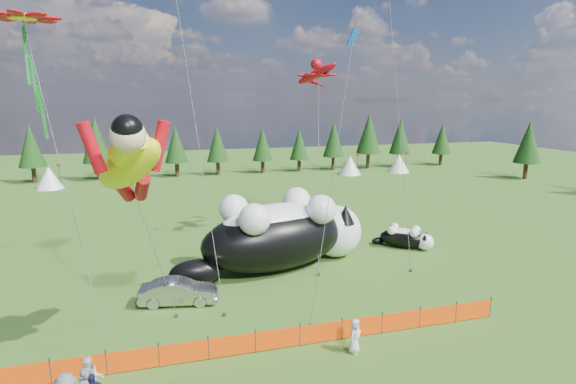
% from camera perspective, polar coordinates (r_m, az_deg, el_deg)
% --- Properties ---
extents(ground, '(160.00, 160.00, 0.00)m').
position_cam_1_polar(ground, '(23.40, -3.19, -15.68)').
color(ground, '#11390A').
rests_on(ground, ground).
extents(safety_fence, '(22.06, 0.06, 1.10)m').
position_cam_1_polar(safety_fence, '(20.59, -1.29, -18.14)').
color(safety_fence, '#262626').
rests_on(safety_fence, ground).
extents(tree_line, '(90.00, 4.00, 8.00)m').
position_cam_1_polar(tree_line, '(65.83, -11.84, 5.46)').
color(tree_line, black).
rests_on(tree_line, ground).
extents(festival_tents, '(50.00, 3.20, 2.80)m').
position_cam_1_polar(festival_tents, '(62.97, -1.36, 3.05)').
color(festival_tents, white).
rests_on(festival_tents, ground).
extents(cat_large, '(13.29, 7.18, 4.88)m').
position_cam_1_polar(cat_large, '(29.13, -0.52, -5.18)').
color(cat_large, black).
rests_on(cat_large, ground).
extents(cat_small, '(3.80, 3.43, 1.65)m').
position_cam_1_polar(cat_small, '(34.41, 14.73, -5.60)').
color(cat_small, black).
rests_on(cat_small, ground).
extents(car, '(4.28, 2.09, 1.35)m').
position_cam_1_polar(car, '(25.25, -13.74, -12.20)').
color(car, '#B1B0B5').
rests_on(car, ground).
extents(spectator_b, '(0.97, 0.66, 1.85)m').
position_cam_1_polar(spectator_b, '(18.66, -23.77, -21.13)').
color(spectator_b, silver).
rests_on(spectator_b, ground).
extents(spectator_e, '(0.89, 0.86, 1.54)m').
position_cam_1_polar(spectator_e, '(20.47, 8.48, -17.62)').
color(spectator_e, silver).
rests_on(spectator_e, ground).
extents(superhero_kite, '(6.55, 6.67, 10.83)m').
position_cam_1_polar(superhero_kite, '(18.71, -19.57, 3.32)').
color(superhero_kite, '#FAEA0D').
rests_on(superhero_kite, ground).
extents(gecko_kite, '(5.18, 10.95, 14.99)m').
position_cam_1_polar(gecko_kite, '(34.69, 3.66, 14.75)').
color(gecko_kite, '#B40915').
rests_on(gecko_kite, ground).
extents(flower_kite, '(4.35, 4.92, 14.42)m').
position_cam_1_polar(flower_kite, '(21.82, -30.61, 18.13)').
color(flower_kite, '#B40915').
rests_on(flower_kite, ground).
extents(diamond_kite_a, '(2.02, 7.31, 18.42)m').
position_cam_1_polar(diamond_kite_a, '(28.23, -13.95, 22.37)').
color(diamond_kite_a, blue).
rests_on(diamond_kite_a, ground).
extents(diamond_kite_c, '(2.69, 1.18, 14.24)m').
position_cam_1_polar(diamond_kite_c, '(21.41, 8.03, 17.32)').
color(diamond_kite_c, blue).
rests_on(diamond_kite_c, ground).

